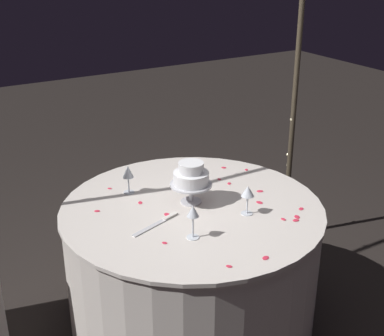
% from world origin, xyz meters
% --- Properties ---
extents(ground_plane, '(12.00, 12.00, 0.00)m').
position_xyz_m(ground_plane, '(0.00, 0.00, 0.00)').
color(ground_plane, black).
extents(decorative_arch, '(2.20, 0.06, 2.09)m').
position_xyz_m(decorative_arch, '(-0.00, 0.48, 1.39)').
color(decorative_arch, '#473D2D').
rests_on(decorative_arch, ground).
extents(main_table, '(1.37, 1.37, 0.74)m').
position_xyz_m(main_table, '(0.00, 0.00, 0.37)').
color(main_table, silver).
rests_on(main_table, ground).
extents(tiered_cake, '(0.22, 0.22, 0.23)m').
position_xyz_m(tiered_cake, '(0.02, 0.04, 0.88)').
color(tiered_cake, silver).
rests_on(tiered_cake, main_table).
extents(wine_glass_0, '(0.06, 0.06, 0.17)m').
position_xyz_m(wine_glass_0, '(-0.16, -0.27, 0.87)').
color(wine_glass_0, silver).
rests_on(wine_glass_0, main_table).
extents(wine_glass_1, '(0.07, 0.07, 0.15)m').
position_xyz_m(wine_glass_1, '(0.20, -0.21, 0.86)').
color(wine_glass_1, silver).
rests_on(wine_glass_1, main_table).
extents(wine_glass_2, '(0.06, 0.06, 0.16)m').
position_xyz_m(wine_glass_2, '(-0.21, 0.32, 0.86)').
color(wine_glass_2, silver).
rests_on(wine_glass_2, main_table).
extents(cake_knife, '(0.29, 0.11, 0.01)m').
position_xyz_m(cake_knife, '(-0.23, -0.07, 0.74)').
color(cake_knife, silver).
rests_on(cake_knife, main_table).
extents(rose_petal_0, '(0.03, 0.04, 0.00)m').
position_xyz_m(rose_petal_0, '(0.16, 0.26, 0.74)').
color(rose_petal_0, '#E02D47').
rests_on(rose_petal_0, main_table).
extents(rose_petal_1, '(0.03, 0.03, 0.00)m').
position_xyz_m(rose_petal_1, '(-0.29, -0.25, 0.74)').
color(rose_petal_1, '#E02D47').
rests_on(rose_petal_1, main_table).
extents(rose_petal_2, '(0.05, 0.05, 0.00)m').
position_xyz_m(rose_petal_2, '(0.11, 0.19, 0.74)').
color(rose_petal_2, '#E02D47').
rests_on(rose_petal_2, main_table).
extents(rose_petal_3, '(0.05, 0.05, 0.00)m').
position_xyz_m(rose_petal_3, '(0.15, 0.29, 0.74)').
color(rose_petal_3, '#E02D47').
rests_on(rose_petal_3, main_table).
extents(rose_petal_4, '(0.04, 0.04, 0.00)m').
position_xyz_m(rose_petal_4, '(0.32, 0.13, 0.74)').
color(rose_petal_4, '#E02D47').
rests_on(rose_petal_4, main_table).
extents(rose_petal_5, '(0.03, 0.03, 0.00)m').
position_xyz_m(rose_petal_5, '(-0.15, -0.56, 0.74)').
color(rose_petal_5, '#E02D47').
rests_on(rose_petal_5, main_table).
extents(rose_petal_6, '(0.03, 0.04, 0.00)m').
position_xyz_m(rose_petal_6, '(-0.16, -0.02, 0.74)').
color(rose_petal_6, '#E02D47').
rests_on(rose_petal_6, main_table).
extents(rose_petal_7, '(0.03, 0.03, 0.00)m').
position_xyz_m(rose_petal_7, '(0.52, 0.24, 0.74)').
color(rose_petal_7, '#E02D47').
rests_on(rose_petal_7, main_table).
extents(rose_petal_8, '(0.04, 0.04, 0.00)m').
position_xyz_m(rose_petal_8, '(0.43, 0.34, 0.74)').
color(rose_petal_8, '#E02D47').
rests_on(rose_petal_8, main_table).
extents(rose_petal_9, '(0.04, 0.04, 0.00)m').
position_xyz_m(rose_petal_9, '(0.03, -0.58, 0.74)').
color(rose_petal_9, '#E02D47').
rests_on(rose_petal_9, main_table).
extents(rose_petal_10, '(0.04, 0.04, 0.00)m').
position_xyz_m(rose_petal_10, '(0.33, -0.15, 0.74)').
color(rose_petal_10, '#E02D47').
rests_on(rose_petal_10, main_table).
extents(rose_petal_11, '(0.04, 0.04, 0.00)m').
position_xyz_m(rose_petal_11, '(0.47, -0.31, 0.74)').
color(rose_petal_11, '#E02D47').
rests_on(rose_petal_11, main_table).
extents(rose_petal_12, '(0.03, 0.04, 0.00)m').
position_xyz_m(rose_petal_12, '(-0.21, 0.17, 0.74)').
color(rose_petal_12, '#E02D47').
rests_on(rose_petal_12, main_table).
extents(rose_petal_13, '(0.04, 0.03, 0.00)m').
position_xyz_m(rose_petal_13, '(-0.44, 0.20, 0.74)').
color(rose_petal_13, '#E02D47').
rests_on(rose_petal_13, main_table).
extents(rose_petal_14, '(0.03, 0.02, 0.00)m').
position_xyz_m(rose_petal_14, '(0.29, 0.41, 0.74)').
color(rose_petal_14, '#E02D47').
rests_on(rose_petal_14, main_table).
extents(rose_petal_15, '(0.03, 0.03, 0.00)m').
position_xyz_m(rose_petal_15, '(-0.29, 0.42, 0.74)').
color(rose_petal_15, '#E02D47').
rests_on(rose_petal_15, main_table).
extents(rose_petal_16, '(0.03, 0.03, 0.00)m').
position_xyz_m(rose_petal_16, '(0.07, 0.23, 0.74)').
color(rose_petal_16, '#E02D47').
rests_on(rose_petal_16, main_table).
extents(rose_petal_17, '(0.04, 0.05, 0.00)m').
position_xyz_m(rose_petal_17, '(0.39, -0.37, 0.74)').
color(rose_petal_17, '#E02D47').
rests_on(rose_petal_17, main_table).
extents(rose_petal_18, '(0.04, 0.04, 0.00)m').
position_xyz_m(rose_petal_18, '(0.41, -0.04, 0.74)').
color(rose_petal_18, '#E02D47').
rests_on(rose_petal_18, main_table).
extents(rose_petal_19, '(0.02, 0.03, 0.00)m').
position_xyz_m(rose_petal_19, '(0.31, 0.21, 0.74)').
color(rose_petal_19, '#E02D47').
rests_on(rose_petal_19, main_table).
extents(rose_petal_20, '(0.03, 0.03, 0.00)m').
position_xyz_m(rose_petal_20, '(0.32, -0.35, 0.74)').
color(rose_petal_20, '#E02D47').
rests_on(rose_petal_20, main_table).
extents(rose_petal_21, '(0.04, 0.03, 0.00)m').
position_xyz_m(rose_petal_21, '(0.36, -0.39, 0.74)').
color(rose_petal_21, '#E02D47').
rests_on(rose_petal_21, main_table).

